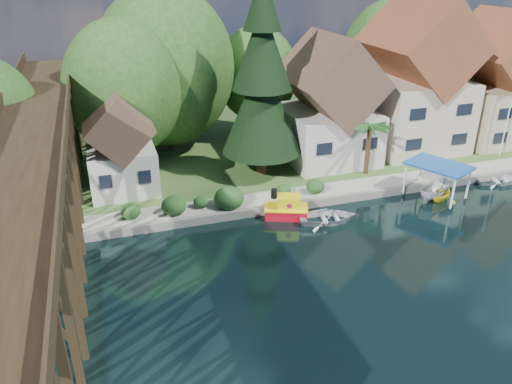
% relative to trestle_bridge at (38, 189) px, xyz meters
% --- Properties ---
extents(ground, '(140.00, 140.00, 0.00)m').
position_rel_trestle_bridge_xyz_m(ground, '(16.00, -5.17, -5.35)').
color(ground, black).
rests_on(ground, ground).
extents(bank, '(140.00, 52.00, 0.50)m').
position_rel_trestle_bridge_xyz_m(bank, '(16.00, 28.83, -5.10)').
color(bank, '#2F4E1F').
rests_on(bank, ground).
extents(seawall, '(60.00, 0.40, 0.62)m').
position_rel_trestle_bridge_xyz_m(seawall, '(20.00, 2.83, -5.04)').
color(seawall, slate).
rests_on(seawall, ground).
extents(promenade, '(50.00, 2.60, 0.06)m').
position_rel_trestle_bridge_xyz_m(promenade, '(22.00, 4.13, -4.82)').
color(promenade, gray).
rests_on(promenade, bank).
extents(trestle_bridge, '(4.12, 44.18, 9.30)m').
position_rel_trestle_bridge_xyz_m(trestle_bridge, '(0.00, 0.00, 0.00)').
color(trestle_bridge, black).
rests_on(trestle_bridge, ground).
extents(house_left, '(7.64, 8.64, 11.02)m').
position_rel_trestle_bridge_xyz_m(house_left, '(23.00, 10.83, -0.21)').
color(house_left, beige).
rests_on(house_left, bank).
extents(house_center, '(8.65, 9.18, 13.89)m').
position_rel_trestle_bridge_xyz_m(house_center, '(32.00, 11.33, 1.07)').
color(house_center, '#C4B399').
rests_on(house_center, bank).
extents(house_right, '(8.15, 8.64, 12.45)m').
position_rel_trestle_bridge_xyz_m(house_right, '(41.00, 10.83, 0.43)').
color(house_right, tan).
rests_on(house_right, bank).
extents(shed, '(5.09, 5.40, 7.85)m').
position_rel_trestle_bridge_xyz_m(shed, '(5.00, 9.33, -1.52)').
color(shed, beige).
rests_on(shed, bank).
extents(bg_trees, '(49.90, 13.30, 10.57)m').
position_rel_trestle_bridge_xyz_m(bg_trees, '(17.00, 16.08, 1.94)').
color(bg_trees, '#382314').
rests_on(bg_trees, bank).
extents(shrubs, '(15.76, 2.47, 1.70)m').
position_rel_trestle_bridge_xyz_m(shrubs, '(11.40, 4.09, -4.12)').
color(shrubs, '#163D16').
rests_on(shrubs, bank).
extents(conifer, '(6.53, 6.53, 16.08)m').
position_rel_trestle_bridge_xyz_m(conifer, '(16.31, 9.20, 2.89)').
color(conifer, '#382314').
rests_on(conifer, bank).
extents(palm_tree, '(3.85, 3.85, 4.59)m').
position_rel_trestle_bridge_xyz_m(palm_tree, '(24.68, 6.37, -0.84)').
color(palm_tree, '#382314').
rests_on(palm_tree, bank).
extents(flagpole, '(1.02, 0.47, 6.96)m').
position_rel_trestle_bridge_xyz_m(flagpole, '(38.58, 6.19, -0.58)').
color(flagpole, white).
rests_on(flagpole, bank).
extents(tugboat, '(3.50, 2.71, 2.25)m').
position_rel_trestle_bridge_xyz_m(tugboat, '(15.80, 1.93, -4.68)').
color(tugboat, '#B30B1B').
rests_on(tugboat, ground).
extents(boat_white_a, '(4.60, 3.60, 0.87)m').
position_rel_trestle_bridge_xyz_m(boat_white_a, '(18.32, 0.40, -4.91)').
color(boat_white_a, silver).
rests_on(boat_white_a, ground).
extents(boat_canopy, '(4.73, 5.37, 2.88)m').
position_rel_trestle_bridge_xyz_m(boat_canopy, '(27.87, 1.26, -4.11)').
color(boat_canopy, white).
rests_on(boat_canopy, ground).
extents(boat_yellow, '(3.34, 3.19, 1.37)m').
position_rel_trestle_bridge_xyz_m(boat_yellow, '(28.23, 0.84, -4.66)').
color(boat_yellow, yellow).
rests_on(boat_yellow, ground).
extents(boat_white_b, '(4.31, 3.53, 0.78)m').
position_rel_trestle_bridge_xyz_m(boat_white_b, '(34.88, 2.20, -4.96)').
color(boat_white_b, white).
rests_on(boat_white_b, ground).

